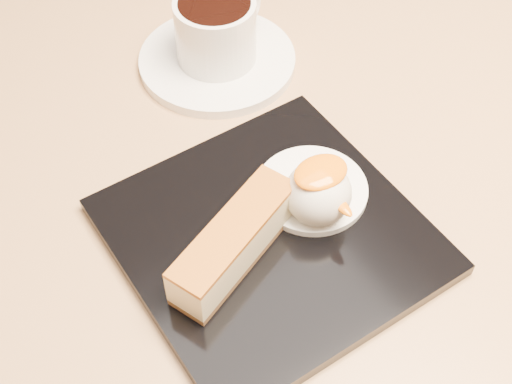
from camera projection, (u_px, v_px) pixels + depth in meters
table at (255, 278)px, 0.72m from camera, size 0.80×0.80×0.72m
dessert_plate at (270, 236)px, 0.55m from camera, size 0.22×0.22×0.01m
cheesecake at (234, 242)px, 0.52m from camera, size 0.12×0.08×0.04m
cream_smear at (312, 189)px, 0.57m from camera, size 0.09×0.09×0.01m
ice_cream_scoop at (318, 193)px, 0.54m from camera, size 0.05×0.05×0.05m
mango_sauce at (321, 172)px, 0.52m from camera, size 0.04×0.03×0.01m
mint_sprig at (264, 182)px, 0.57m from camera, size 0.03×0.02×0.00m
saucer at (217, 61)px, 0.68m from camera, size 0.15×0.15×0.01m
coffee_cup at (217, 29)px, 0.66m from camera, size 0.10×0.08×0.06m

